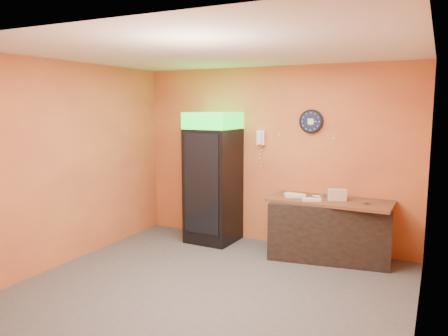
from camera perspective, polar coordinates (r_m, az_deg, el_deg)
The scene contains 15 objects.
floor at distance 5.52m, azimuth -1.22°, elevation -15.22°, with size 4.50×4.50×0.00m, color #47474C.
back_wall at distance 6.95m, azimuth 6.40°, elevation 1.54°, with size 4.50×0.02×2.80m, color orange.
left_wall at distance 6.48m, azimuth -19.18°, elevation 0.67°, with size 0.02×4.00×2.80m, color orange.
right_wall at distance 4.56m, azimuth 24.66°, elevation -2.56°, with size 0.02×4.00×2.80m, color orange.
ceiling at distance 5.11m, azimuth -1.32°, elevation 14.99°, with size 4.50×4.00×0.02m, color white.
beverage_cooler at distance 7.00m, azimuth -1.56°, elevation -1.50°, with size 0.76×0.77×2.09m.
prep_counter at distance 6.52m, azimuth 13.55°, elevation -7.93°, with size 1.65×0.73×0.83m, color black.
wall_clock at distance 6.70m, azimuth 11.31°, elevation 5.98°, with size 0.36×0.06×0.36m.
wall_phone at distance 6.94m, azimuth 4.84°, elevation 3.95°, with size 0.13×0.11×0.23m.
butcher_paper at distance 6.42m, azimuth 13.68°, elevation -4.20°, with size 1.71×0.74×0.04m, color brown.
sub_roll_stack at distance 6.36m, azimuth 14.59°, elevation -3.42°, with size 0.27×0.18×0.16m.
wrapped_sandwich_left at distance 6.47m, azimuth 9.33°, elevation -3.61°, with size 0.29×0.12×0.04m, color silver.
wrapped_sandwich_mid at distance 6.27m, azimuth 11.38°, elevation -4.06°, with size 0.26×0.10×0.04m, color silver.
wrapped_sandwich_right at distance 6.57m, azimuth 9.13°, elevation -3.44°, with size 0.27×0.11×0.04m, color silver.
kitchen_tool at distance 6.54m, azimuth 12.70°, elevation -3.51°, with size 0.06×0.06×0.06m, color silver.
Camera 1 is at (2.35, -4.50, 2.18)m, focal length 35.00 mm.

